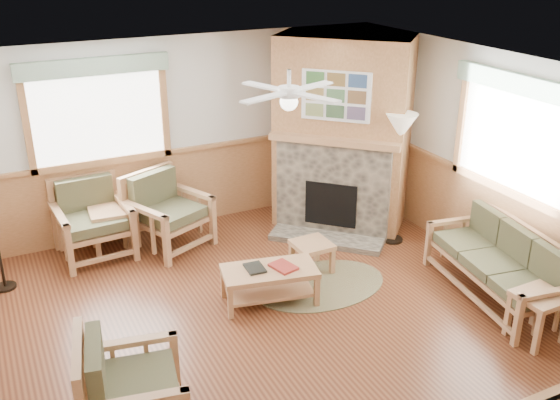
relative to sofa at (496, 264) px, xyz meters
name	(u,v)px	position (x,y,z in m)	size (l,w,h in m)	color
floor	(276,327)	(-2.55, 0.56, -0.43)	(6.00, 6.00, 0.01)	#5D2F19
ceiling	(275,78)	(-2.55, 0.56, 2.27)	(6.00, 6.00, 0.01)	white
wall_back	(181,134)	(-2.55, 3.56, 0.92)	(6.00, 0.02, 2.70)	silver
wall_front	(495,397)	(-2.55, -2.44, 0.92)	(6.00, 0.02, 2.70)	silver
wall_right	(501,167)	(0.45, 0.56, 0.92)	(0.02, 6.00, 2.70)	silver
wainscot	(276,283)	(-2.55, 0.56, 0.12)	(6.00, 6.00, 1.10)	#A57043
fireplace	(342,133)	(-0.50, 2.61, 0.92)	(2.20, 2.20, 2.70)	#A57043
window_back	(91,55)	(-3.65, 3.52, 2.10)	(1.90, 0.16, 1.50)	white
window_right	(527,72)	(0.41, 0.36, 2.10)	(0.16, 1.90, 1.50)	white
ceiling_fan	(289,74)	(-2.25, 0.86, 2.23)	(1.24, 1.24, 0.36)	white
sofa	(496,264)	(0.00, 0.00, 0.00)	(0.77, 1.87, 0.86)	#AD7C51
armchair_back_left	(93,220)	(-3.94, 3.11, 0.07)	(0.89, 0.89, 1.00)	#AD7C51
armchair_back_right	(169,212)	(-2.99, 2.92, 0.08)	(0.90, 0.90, 1.01)	#AD7C51
armchair_left	(133,386)	(-4.28, -0.29, 0.04)	(0.84, 0.84, 0.95)	#AD7C51
coffee_table	(270,285)	(-2.39, 1.05, -0.22)	(1.07, 0.53, 0.43)	#AD7C51
end_table_chairs	(113,230)	(-3.70, 3.11, -0.12)	(0.55, 0.53, 0.61)	#AD7C51
end_table_sofa	(537,317)	(-0.22, -0.83, -0.16)	(0.48, 0.46, 0.54)	#AD7C51
footstool	(312,257)	(-1.60, 1.47, -0.23)	(0.45, 0.45, 0.39)	#AD7C51
braided_rug	(321,285)	(-1.68, 1.10, -0.42)	(1.64, 1.64, 0.01)	brown
floor_lamp_right	(397,179)	(-0.19, 1.70, 0.48)	(0.42, 0.42, 1.82)	black
book_red	(283,266)	(-2.24, 1.00, 0.03)	(0.22, 0.30, 0.03)	maroon
book_dark	(255,267)	(-2.54, 1.12, 0.02)	(0.20, 0.27, 0.03)	black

